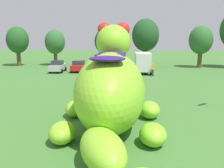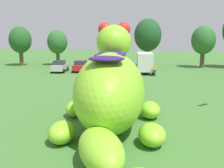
{
  "view_description": "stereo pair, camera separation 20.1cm",
  "coord_description": "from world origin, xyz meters",
  "px_view_note": "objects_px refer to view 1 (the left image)",
  "views": [
    {
      "loc": [
        2.4,
        -14.3,
        5.42
      ],
      "look_at": [
        0.7,
        1.1,
        2.49
      ],
      "focal_mm": 41.41,
      "sensor_mm": 36.0,
      "label": 1
    },
    {
      "loc": [
        2.6,
        -14.28,
        5.42
      ],
      "look_at": [
        0.7,
        1.1,
        2.49
      ],
      "focal_mm": 41.41,
      "sensor_mm": 36.0,
      "label": 2
    }
  ],
  "objects_px": {
    "car_red": "(79,66)",
    "box_truck": "(142,62)",
    "giant_inflatable_creature": "(110,90)",
    "spectator_mid_field": "(118,98)",
    "car_silver": "(58,66)",
    "spectator_near_inflatable": "(106,79)",
    "spectator_by_cars": "(153,70)",
    "car_orange": "(103,66)"
  },
  "relations": [
    {
      "from": "spectator_near_inflatable",
      "to": "box_truck",
      "type": "bearing_deg",
      "value": 71.28
    },
    {
      "from": "car_silver",
      "to": "giant_inflatable_creature",
      "type": "bearing_deg",
      "value": -65.11
    },
    {
      "from": "car_red",
      "to": "car_orange",
      "type": "distance_m",
      "value": 3.71
    },
    {
      "from": "spectator_mid_field",
      "to": "spectator_by_cars",
      "type": "relative_size",
      "value": 1.0
    },
    {
      "from": "car_red",
      "to": "spectator_mid_field",
      "type": "relative_size",
      "value": 2.4
    },
    {
      "from": "car_orange",
      "to": "car_silver",
      "type": "bearing_deg",
      "value": -172.16
    },
    {
      "from": "car_silver",
      "to": "spectator_mid_field",
      "type": "bearing_deg",
      "value": -60.28
    },
    {
      "from": "spectator_near_inflatable",
      "to": "spectator_by_cars",
      "type": "bearing_deg",
      "value": 57.2
    },
    {
      "from": "car_red",
      "to": "spectator_mid_field",
      "type": "xyz_separation_m",
      "value": [
        7.62,
        -19.44,
        -0.01
      ]
    },
    {
      "from": "giant_inflatable_creature",
      "to": "spectator_mid_field",
      "type": "relative_size",
      "value": 7.09
    },
    {
      "from": "car_red",
      "to": "box_truck",
      "type": "bearing_deg",
      "value": -0.11
    },
    {
      "from": "car_red",
      "to": "car_silver",
      "type": "bearing_deg",
      "value": -165.6
    },
    {
      "from": "giant_inflatable_creature",
      "to": "car_silver",
      "type": "relative_size",
      "value": 2.89
    },
    {
      "from": "giant_inflatable_creature",
      "to": "spectator_near_inflatable",
      "type": "distance_m",
      "value": 12.45
    },
    {
      "from": "car_orange",
      "to": "giant_inflatable_creature",
      "type": "bearing_deg",
      "value": -80.79
    },
    {
      "from": "spectator_near_inflatable",
      "to": "spectator_by_cars",
      "type": "distance_m",
      "value": 9.66
    },
    {
      "from": "spectator_near_inflatable",
      "to": "giant_inflatable_creature",
      "type": "bearing_deg",
      "value": -81.3
    },
    {
      "from": "car_silver",
      "to": "box_truck",
      "type": "bearing_deg",
      "value": 3.46
    },
    {
      "from": "spectator_mid_field",
      "to": "spectator_by_cars",
      "type": "xyz_separation_m",
      "value": [
        3.3,
        16.19,
        0.0
      ]
    },
    {
      "from": "car_silver",
      "to": "car_orange",
      "type": "xyz_separation_m",
      "value": [
        6.74,
        0.93,
        0.0
      ]
    },
    {
      "from": "car_red",
      "to": "box_truck",
      "type": "relative_size",
      "value": 0.63
    },
    {
      "from": "giant_inflatable_creature",
      "to": "car_silver",
      "type": "height_order",
      "value": "giant_inflatable_creature"
    },
    {
      "from": "car_red",
      "to": "spectator_near_inflatable",
      "type": "height_order",
      "value": "car_red"
    },
    {
      "from": "box_truck",
      "to": "spectator_mid_field",
      "type": "height_order",
      "value": "box_truck"
    },
    {
      "from": "car_silver",
      "to": "spectator_by_cars",
      "type": "height_order",
      "value": "car_silver"
    },
    {
      "from": "box_truck",
      "to": "car_red",
      "type": "bearing_deg",
      "value": 179.89
    },
    {
      "from": "giant_inflatable_creature",
      "to": "spectator_by_cars",
      "type": "relative_size",
      "value": 7.09
    },
    {
      "from": "car_red",
      "to": "car_orange",
      "type": "xyz_separation_m",
      "value": [
        3.71,
        0.15,
        0.0
      ]
    },
    {
      "from": "car_silver",
      "to": "car_red",
      "type": "height_order",
      "value": "same"
    },
    {
      "from": "car_silver",
      "to": "car_red",
      "type": "xyz_separation_m",
      "value": [
        3.03,
        0.78,
        0.0
      ]
    },
    {
      "from": "car_silver",
      "to": "spectator_mid_field",
      "type": "xyz_separation_m",
      "value": [
        10.65,
        -18.66,
        -0.01
      ]
    },
    {
      "from": "car_orange",
      "to": "spectator_by_cars",
      "type": "height_order",
      "value": "car_orange"
    },
    {
      "from": "giant_inflatable_creature",
      "to": "spectator_by_cars",
      "type": "distance_m",
      "value": 20.66
    },
    {
      "from": "box_truck",
      "to": "spectator_by_cars",
      "type": "height_order",
      "value": "box_truck"
    },
    {
      "from": "spectator_near_inflatable",
      "to": "spectator_by_cars",
      "type": "xyz_separation_m",
      "value": [
        5.23,
        8.12,
        0.0
      ]
    },
    {
      "from": "car_red",
      "to": "car_orange",
      "type": "bearing_deg",
      "value": 2.32
    },
    {
      "from": "car_orange",
      "to": "spectator_mid_field",
      "type": "bearing_deg",
      "value": -78.7
    },
    {
      "from": "car_red",
      "to": "spectator_near_inflatable",
      "type": "distance_m",
      "value": 12.72
    },
    {
      "from": "car_red",
      "to": "car_orange",
      "type": "relative_size",
      "value": 0.99
    },
    {
      "from": "car_orange",
      "to": "car_red",
      "type": "bearing_deg",
      "value": -177.68
    },
    {
      "from": "car_silver",
      "to": "spectator_by_cars",
      "type": "relative_size",
      "value": 2.46
    },
    {
      "from": "giant_inflatable_creature",
      "to": "box_truck",
      "type": "bearing_deg",
      "value": 85.21
    }
  ]
}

